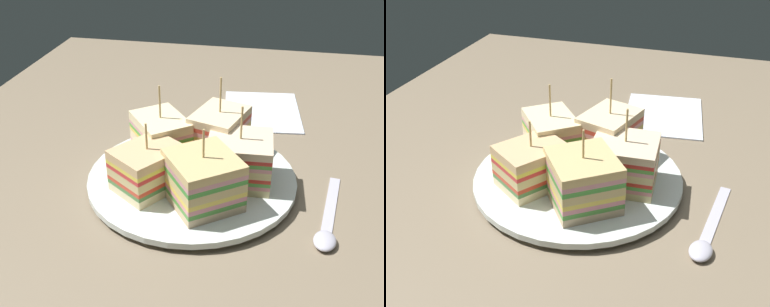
% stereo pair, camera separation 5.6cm
% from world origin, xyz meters
% --- Properties ---
extents(ground_plane, '(1.10, 0.80, 0.02)m').
position_xyz_m(ground_plane, '(0.00, 0.00, -0.01)').
color(ground_plane, '#806F58').
extents(plate, '(0.25, 0.25, 0.01)m').
position_xyz_m(plate, '(0.00, 0.00, 0.01)').
color(plate, white).
rests_on(plate, ground_plane).
extents(sandwich_wedge_0, '(0.09, 0.08, 0.11)m').
position_xyz_m(sandwich_wedge_0, '(0.05, -0.02, 0.05)').
color(sandwich_wedge_0, '#D9C187').
rests_on(sandwich_wedge_0, plate).
extents(sandwich_wedge_1, '(0.09, 0.09, 0.10)m').
position_xyz_m(sandwich_wedge_1, '(0.03, 0.05, 0.04)').
color(sandwich_wedge_1, beige).
rests_on(sandwich_wedge_1, plate).
extents(sandwich_wedge_2, '(0.09, 0.09, 0.08)m').
position_xyz_m(sandwich_wedge_2, '(-0.03, 0.04, 0.04)').
color(sandwich_wedge_2, beige).
rests_on(sandwich_wedge_2, plate).
extents(sandwich_wedge_3, '(0.10, 0.10, 0.09)m').
position_xyz_m(sandwich_wedge_3, '(-0.05, -0.02, 0.04)').
color(sandwich_wedge_3, '#D2B289').
rests_on(sandwich_wedge_3, plate).
extents(sandwich_wedge_4, '(0.07, 0.08, 0.10)m').
position_xyz_m(sandwich_wedge_4, '(0.00, -0.06, 0.04)').
color(sandwich_wedge_4, beige).
rests_on(sandwich_wedge_4, plate).
extents(spoon, '(0.15, 0.04, 0.01)m').
position_xyz_m(spoon, '(-0.06, -0.16, 0.00)').
color(spoon, silver).
rests_on(spoon, ground_plane).
extents(napkin, '(0.16, 0.13, 0.01)m').
position_xyz_m(napkin, '(0.22, -0.07, 0.00)').
color(napkin, white).
rests_on(napkin, ground_plane).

